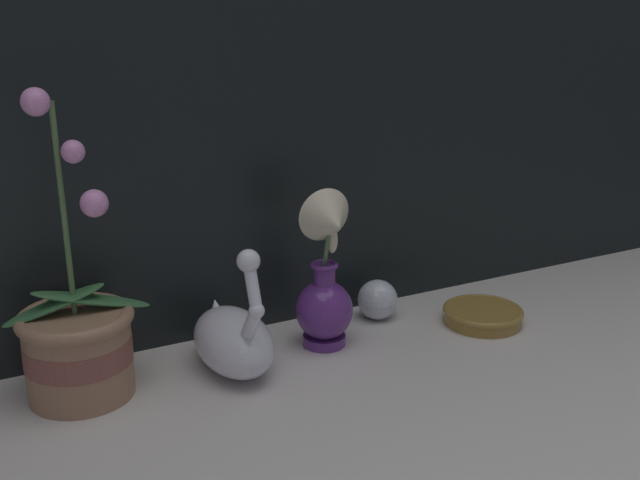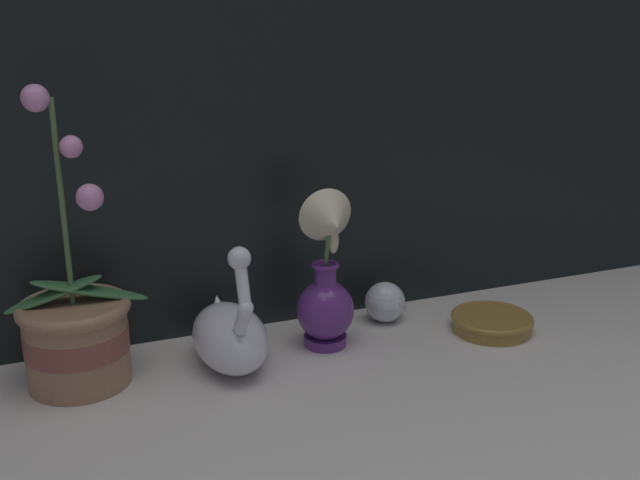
% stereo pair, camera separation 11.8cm
% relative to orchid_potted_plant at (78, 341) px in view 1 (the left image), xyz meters
% --- Properties ---
extents(ground_plane, '(2.80, 2.80, 0.00)m').
position_rel_orchid_potted_plant_xyz_m(ground_plane, '(0.36, -0.15, -0.08)').
color(ground_plane, beige).
extents(orchid_potted_plant, '(0.21, 0.17, 0.45)m').
position_rel_orchid_potted_plant_xyz_m(orchid_potted_plant, '(0.00, 0.00, 0.00)').
color(orchid_potted_plant, '#9E7556').
rests_on(orchid_potted_plant, ground_plane).
extents(swan_figurine, '(0.11, 0.22, 0.22)m').
position_rel_orchid_potted_plant_xyz_m(swan_figurine, '(0.23, -0.03, -0.03)').
color(swan_figurine, white).
rests_on(swan_figurine, ground_plane).
extents(blue_vase, '(0.10, 0.10, 0.27)m').
position_rel_orchid_potted_plant_xyz_m(blue_vase, '(0.39, -0.02, 0.02)').
color(blue_vase, '#602D7F').
rests_on(blue_vase, ground_plane).
extents(glass_sphere, '(0.07, 0.07, 0.07)m').
position_rel_orchid_potted_plant_xyz_m(glass_sphere, '(0.53, 0.04, -0.05)').
color(glass_sphere, silver).
rests_on(glass_sphere, ground_plane).
extents(amber_dish, '(0.14, 0.14, 0.03)m').
position_rel_orchid_potted_plant_xyz_m(amber_dish, '(0.69, -0.07, -0.07)').
color(amber_dish, olive).
rests_on(amber_dish, ground_plane).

